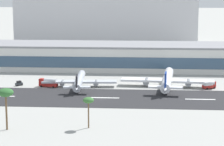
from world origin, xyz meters
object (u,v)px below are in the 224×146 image
object	(u,v)px
airliner_black_tail_gate_0	(79,81)
palm_tree_0	(6,94)
palm_tree_1	(88,101)
airliner_navy_tail_gate_1	(167,80)
terminal_building	(128,56)
service_baggage_tug_1	(19,83)
distant_hotel_block	(107,13)
service_fuel_truck_2	(48,83)
service_box_truck_0	(209,85)

from	to	relation	value
airliner_black_tail_gate_0	palm_tree_0	xyz separation A→B (m)	(-14.30, -65.71, 9.16)
palm_tree_0	palm_tree_1	distance (m)	26.15
airliner_black_tail_gate_0	airliner_navy_tail_gate_1	bearing A→B (deg)	-89.97
airliner_black_tail_gate_0	palm_tree_1	bearing A→B (deg)	-173.21
terminal_building	service_baggage_tug_1	bearing A→B (deg)	-135.21
airliner_black_tail_gate_0	service_baggage_tug_1	size ratio (longest dim) A/B	11.31
distant_hotel_block	airliner_navy_tail_gate_1	bearing A→B (deg)	-75.23
service_baggage_tug_1	palm_tree_1	xyz separation A→B (m)	(39.04, -63.08, 7.77)
palm_tree_0	distant_hotel_block	bearing A→B (deg)	86.12
terminal_building	service_fuel_truck_2	distance (m)	59.80
distant_hotel_block	palm_tree_1	distance (m)	212.63
palm_tree_1	airliner_black_tail_gate_0	bearing A→B (deg)	100.43
service_baggage_tug_1	palm_tree_0	xyz separation A→B (m)	(13.33, -66.83, 10.70)
terminal_building	airliner_black_tail_gate_0	world-z (taller)	terminal_building
service_box_truck_0	palm_tree_1	size ratio (longest dim) A/B	0.63
airliner_black_tail_gate_0	service_box_truck_0	xyz separation A→B (m)	(57.43, 0.39, -0.79)
airliner_black_tail_gate_0	airliner_navy_tail_gate_1	size ratio (longest dim) A/B	0.83
airliner_black_tail_gate_0	service_fuel_truck_2	distance (m)	13.79
airliner_black_tail_gate_0	palm_tree_0	bearing A→B (deg)	164.08
service_box_truck_0	service_fuel_truck_2	xyz separation A→B (m)	(-71.17, -1.28, 0.24)
airliner_black_tail_gate_0	terminal_building	bearing A→B (deg)	-26.04
service_baggage_tug_1	service_fuel_truck_2	size ratio (longest dim) A/B	0.39
airliner_navy_tail_gate_1	palm_tree_1	distance (m)	70.42
airliner_navy_tail_gate_1	service_baggage_tug_1	xyz separation A→B (m)	(-66.79, -1.39, -2.06)
distant_hotel_block	palm_tree_0	size ratio (longest dim) A/B	9.65
terminal_building	service_baggage_tug_1	xyz separation A→B (m)	(-47.54, -47.19, -5.73)
distant_hotel_block	airliner_navy_tail_gate_1	xyz separation A→B (m)	(38.84, -147.38, -20.05)
service_box_truck_0	palm_tree_1	bearing A→B (deg)	-158.33
distant_hotel_block	service_fuel_truck_2	size ratio (longest dim) A/B	14.65
terminal_building	service_box_truck_0	world-z (taller)	terminal_building
palm_tree_1	distant_hotel_block	bearing A→B (deg)	93.00
airliner_black_tail_gate_0	service_box_truck_0	bearing A→B (deg)	-93.25
distant_hotel_block	service_box_truck_0	xyz separation A→B (m)	(57.11, -149.50, -21.37)
service_baggage_tug_1	service_box_truck_0	bearing A→B (deg)	-47.62
distant_hotel_block	service_box_truck_0	distance (m)	161.46
airliner_black_tail_gate_0	airliner_navy_tail_gate_1	distance (m)	39.24
distant_hotel_block	service_baggage_tug_1	size ratio (longest dim) A/B	37.92
palm_tree_1	service_baggage_tug_1	bearing A→B (deg)	121.75
palm_tree_0	service_fuel_truck_2	bearing A→B (deg)	89.51
service_box_truck_0	palm_tree_0	bearing A→B (deg)	-169.24
terminal_building	airliner_navy_tail_gate_1	xyz separation A→B (m)	(19.25, -45.80, -3.67)
service_baggage_tug_1	palm_tree_0	size ratio (longest dim) A/B	0.25
terminal_building	service_baggage_tug_1	world-z (taller)	terminal_building
palm_tree_0	palm_tree_1	size ratio (longest dim) A/B	1.33
airliner_navy_tail_gate_1	service_box_truck_0	world-z (taller)	airliner_navy_tail_gate_1
service_box_truck_0	service_baggage_tug_1	world-z (taller)	service_box_truck_0
service_box_truck_0	palm_tree_0	size ratio (longest dim) A/B	0.47
terminal_building	distant_hotel_block	distance (m)	104.75
airliner_black_tail_gate_0	palm_tree_0	size ratio (longest dim) A/B	2.88
terminal_building	palm_tree_1	size ratio (longest dim) A/B	17.58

